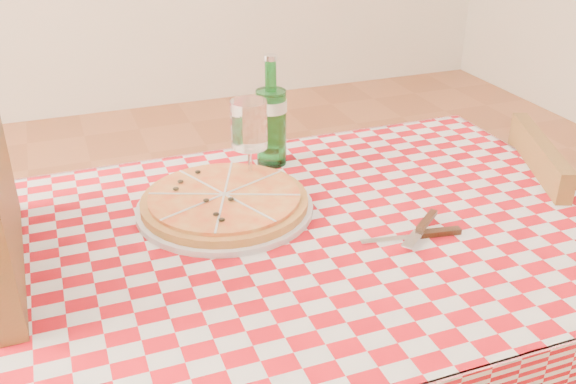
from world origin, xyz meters
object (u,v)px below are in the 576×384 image
object	(u,v)px
pizza_plate	(225,200)
water_bottle	(271,111)
wine_glass	(250,145)
dining_table	(307,271)
chair_near	(554,268)

from	to	relation	value
pizza_plate	water_bottle	xyz separation A→B (m)	(0.17, 0.19, 0.11)
pizza_plate	water_bottle	distance (m)	0.28
water_bottle	wine_glass	bearing A→B (deg)	-129.43
dining_table	chair_near	bearing A→B (deg)	3.11
chair_near	wine_glass	bearing A→B (deg)	-170.63
chair_near	wine_glass	world-z (taller)	wine_glass
wine_glass	water_bottle	bearing A→B (deg)	50.57
wine_glass	pizza_plate	bearing A→B (deg)	-134.39
dining_table	water_bottle	distance (m)	0.40
water_bottle	wine_glass	world-z (taller)	water_bottle
dining_table	water_bottle	bearing A→B (deg)	83.24
dining_table	pizza_plate	world-z (taller)	pizza_plate
dining_table	water_bottle	xyz separation A→B (m)	(0.04, 0.33, 0.23)
chair_near	pizza_plate	size ratio (longest dim) A/B	2.24
pizza_plate	chair_near	bearing A→B (deg)	-6.67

